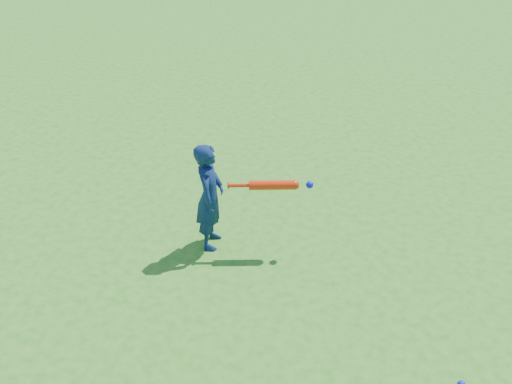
% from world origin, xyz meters
% --- Properties ---
extents(ground, '(80.00, 80.00, 0.00)m').
position_xyz_m(ground, '(0.00, 0.00, 0.00)').
color(ground, '#2C771C').
rests_on(ground, ground).
extents(child, '(0.38, 0.51, 1.25)m').
position_xyz_m(child, '(0.12, -0.38, 0.63)').
color(child, '#0F224A').
rests_on(child, ground).
extents(bat_swing, '(0.87, 0.36, 0.10)m').
position_xyz_m(bat_swing, '(0.80, -0.21, 0.80)').
color(bat_swing, red).
rests_on(bat_swing, ground).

